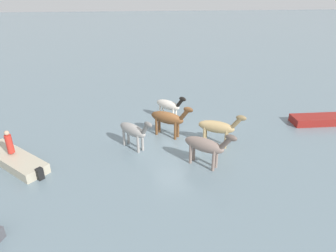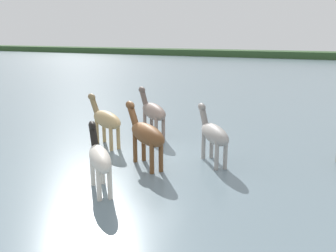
# 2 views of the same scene
# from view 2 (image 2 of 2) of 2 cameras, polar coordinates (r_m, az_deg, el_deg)

# --- Properties ---
(ground_plane) EXTENTS (176.21, 176.21, 0.00)m
(ground_plane) POSITION_cam_2_polar(r_m,az_deg,el_deg) (13.24, -3.37, -4.98)
(ground_plane) COLOR slate
(distant_shoreline) EXTENTS (158.59, 6.00, 2.40)m
(distant_shoreline) POSITION_cam_2_polar(r_m,az_deg,el_deg) (70.90, 19.95, 10.22)
(distant_shoreline) COLOR #304E29
(distant_shoreline) RESTS_ON ground_plane
(horse_dun_straggler) EXTENTS (2.42, 1.87, 2.07)m
(horse_dun_straggler) POSITION_cam_2_polar(r_m,az_deg,el_deg) (12.04, -3.56, -1.28)
(horse_dun_straggler) COLOR brown
(horse_dun_straggler) RESTS_ON ground_plane
(horse_mid_herd) EXTENTS (1.92, 2.13, 1.93)m
(horse_mid_herd) POSITION_cam_2_polar(r_m,az_deg,el_deg) (12.43, 7.31, -1.23)
(horse_mid_herd) COLOR #9E9993
(horse_mid_herd) RESTS_ON ground_plane
(horse_gray_outer) EXTENTS (2.44, 1.56, 1.99)m
(horse_gray_outer) POSITION_cam_2_polar(r_m,az_deg,el_deg) (14.47, -9.97, 1.05)
(horse_gray_outer) COLOR tan
(horse_gray_outer) RESTS_ON ground_plane
(horse_lead) EXTENTS (2.31, 2.00, 2.06)m
(horse_lead) POSITION_cam_2_polar(r_m,az_deg,el_deg) (15.57, -2.46, 2.38)
(horse_lead) COLOR gray
(horse_lead) RESTS_ON ground_plane
(horse_pinto_flank) EXTENTS (1.92, 1.93, 1.83)m
(horse_pinto_flank) POSITION_cam_2_polar(r_m,az_deg,el_deg) (10.34, -10.95, -5.02)
(horse_pinto_flank) COLOR silver
(horse_pinto_flank) RESTS_ON ground_plane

